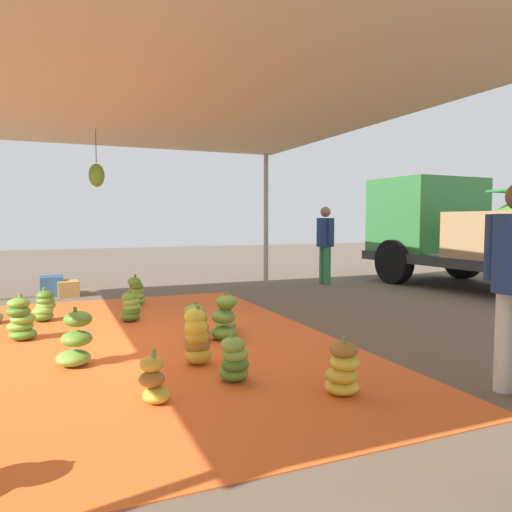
{
  "coord_description": "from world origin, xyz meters",
  "views": [
    {
      "loc": [
        5.68,
        -0.93,
        1.44
      ],
      "look_at": [
        0.32,
        1.33,
        1.01
      ],
      "focal_mm": 33.85,
      "sensor_mm": 36.0,
      "label": 1
    }
  ],
  "objects_px": {
    "banana_bunch_5": "(154,381)",
    "banana_bunch_4": "(197,338)",
    "worker_0": "(325,239)",
    "banana_bunch_9": "(196,324)",
    "banana_bunch_2": "(76,341)",
    "crate_1": "(52,286)",
    "banana_bunch_11": "(234,360)",
    "banana_bunch_12": "(21,320)",
    "banana_bunch_1": "(225,319)",
    "banana_bunch_7": "(225,316)",
    "crate_0": "(68,288)",
    "banana_bunch_0": "(136,292)",
    "cargo_truck_main": "(508,230)",
    "banana_bunch_3": "(343,370)",
    "banana_bunch_10": "(44,307)",
    "banana_bunch_6": "(131,308)"
  },
  "relations": [
    {
      "from": "banana_bunch_0",
      "to": "banana_bunch_1",
      "type": "height_order",
      "value": "banana_bunch_1"
    },
    {
      "from": "crate_1",
      "to": "banana_bunch_11",
      "type": "bearing_deg",
      "value": 13.88
    },
    {
      "from": "banana_bunch_12",
      "to": "worker_0",
      "type": "xyz_separation_m",
      "value": [
        -2.99,
        5.99,
        0.77
      ]
    },
    {
      "from": "banana_bunch_5",
      "to": "banana_bunch_11",
      "type": "height_order",
      "value": "banana_bunch_11"
    },
    {
      "from": "banana_bunch_2",
      "to": "banana_bunch_4",
      "type": "height_order",
      "value": "banana_bunch_4"
    },
    {
      "from": "cargo_truck_main",
      "to": "worker_0",
      "type": "height_order",
      "value": "cargo_truck_main"
    },
    {
      "from": "banana_bunch_0",
      "to": "crate_1",
      "type": "relative_size",
      "value": 0.96
    },
    {
      "from": "banana_bunch_9",
      "to": "worker_0",
      "type": "relative_size",
      "value": 0.27
    },
    {
      "from": "banana_bunch_11",
      "to": "banana_bunch_9",
      "type": "bearing_deg",
      "value": 176.81
    },
    {
      "from": "banana_bunch_5",
      "to": "worker_0",
      "type": "xyz_separation_m",
      "value": [
        -5.6,
        4.91,
        0.83
      ]
    },
    {
      "from": "banana_bunch_6",
      "to": "crate_0",
      "type": "height_order",
      "value": "banana_bunch_6"
    },
    {
      "from": "banana_bunch_2",
      "to": "banana_bunch_9",
      "type": "xyz_separation_m",
      "value": [
        -0.49,
        1.36,
        -0.04
      ]
    },
    {
      "from": "banana_bunch_2",
      "to": "worker_0",
      "type": "height_order",
      "value": "worker_0"
    },
    {
      "from": "banana_bunch_3",
      "to": "banana_bunch_10",
      "type": "distance_m",
      "value": 4.72
    },
    {
      "from": "worker_0",
      "to": "banana_bunch_9",
      "type": "bearing_deg",
      "value": -46.54
    },
    {
      "from": "banana_bunch_7",
      "to": "banana_bunch_9",
      "type": "xyz_separation_m",
      "value": [
        0.35,
        -0.49,
        0.01
      ]
    },
    {
      "from": "cargo_truck_main",
      "to": "crate_0",
      "type": "distance_m",
      "value": 8.65
    },
    {
      "from": "banana_bunch_10",
      "to": "crate_1",
      "type": "bearing_deg",
      "value": 177.81
    },
    {
      "from": "banana_bunch_10",
      "to": "crate_1",
      "type": "xyz_separation_m",
      "value": [
        -2.56,
        0.1,
        -0.03
      ]
    },
    {
      "from": "banana_bunch_1",
      "to": "banana_bunch_9",
      "type": "relative_size",
      "value": 1.2
    },
    {
      "from": "banana_bunch_2",
      "to": "banana_bunch_12",
      "type": "bearing_deg",
      "value": -157.59
    },
    {
      "from": "banana_bunch_5",
      "to": "banana_bunch_11",
      "type": "xyz_separation_m",
      "value": [
        -0.21,
        0.75,
        0.02
      ]
    },
    {
      "from": "banana_bunch_0",
      "to": "worker_0",
      "type": "relative_size",
      "value": 0.3
    },
    {
      "from": "cargo_truck_main",
      "to": "worker_0",
      "type": "xyz_separation_m",
      "value": [
        -2.45,
        -2.7,
        -0.23
      ]
    },
    {
      "from": "cargo_truck_main",
      "to": "worker_0",
      "type": "relative_size",
      "value": 3.73
    },
    {
      "from": "banana_bunch_3",
      "to": "worker_0",
      "type": "relative_size",
      "value": 0.28
    },
    {
      "from": "banana_bunch_7",
      "to": "banana_bunch_9",
      "type": "distance_m",
      "value": 0.6
    },
    {
      "from": "banana_bunch_0",
      "to": "cargo_truck_main",
      "type": "height_order",
      "value": "cargo_truck_main"
    },
    {
      "from": "banana_bunch_7",
      "to": "banana_bunch_1",
      "type": "bearing_deg",
      "value": -20.08
    },
    {
      "from": "banana_bunch_7",
      "to": "crate_0",
      "type": "xyz_separation_m",
      "value": [
        -3.96,
        -1.78,
        -0.06
      ]
    },
    {
      "from": "banana_bunch_10",
      "to": "worker_0",
      "type": "distance_m",
      "value": 6.11
    },
    {
      "from": "banana_bunch_5",
      "to": "banana_bunch_4",
      "type": "bearing_deg",
      "value": 145.16
    },
    {
      "from": "banana_bunch_3",
      "to": "banana_bunch_7",
      "type": "bearing_deg",
      "value": -176.87
    },
    {
      "from": "banana_bunch_7",
      "to": "banana_bunch_9",
      "type": "bearing_deg",
      "value": -53.94
    },
    {
      "from": "banana_bunch_9",
      "to": "cargo_truck_main",
      "type": "bearing_deg",
      "value": 101.76
    },
    {
      "from": "banana_bunch_6",
      "to": "banana_bunch_10",
      "type": "bearing_deg",
      "value": -114.18
    },
    {
      "from": "banana_bunch_11",
      "to": "crate_0",
      "type": "xyz_separation_m",
      "value": [
        -5.85,
        -1.21,
        -0.05
      ]
    },
    {
      "from": "banana_bunch_2",
      "to": "banana_bunch_11",
      "type": "height_order",
      "value": "banana_bunch_2"
    },
    {
      "from": "cargo_truck_main",
      "to": "banana_bunch_10",
      "type": "bearing_deg",
      "value": -93.69
    },
    {
      "from": "banana_bunch_2",
      "to": "banana_bunch_12",
      "type": "xyz_separation_m",
      "value": [
        -1.35,
        -0.56,
        -0.01
      ]
    },
    {
      "from": "banana_bunch_9",
      "to": "banana_bunch_10",
      "type": "height_order",
      "value": "banana_bunch_10"
    },
    {
      "from": "crate_1",
      "to": "banana_bunch_10",
      "type": "bearing_deg",
      "value": -2.19
    },
    {
      "from": "banana_bunch_2",
      "to": "crate_1",
      "type": "distance_m",
      "value": 5.0
    },
    {
      "from": "banana_bunch_0",
      "to": "banana_bunch_9",
      "type": "distance_m",
      "value": 2.71
    },
    {
      "from": "banana_bunch_4",
      "to": "banana_bunch_5",
      "type": "distance_m",
      "value": 1.04
    },
    {
      "from": "banana_bunch_2",
      "to": "banana_bunch_12",
      "type": "height_order",
      "value": "banana_bunch_2"
    },
    {
      "from": "banana_bunch_2",
      "to": "banana_bunch_0",
      "type": "bearing_deg",
      "value": 161.23
    },
    {
      "from": "banana_bunch_1",
      "to": "banana_bunch_10",
      "type": "height_order",
      "value": "banana_bunch_1"
    },
    {
      "from": "banana_bunch_9",
      "to": "worker_0",
      "type": "xyz_separation_m",
      "value": [
        -3.86,
        4.07,
        0.8
      ]
    },
    {
      "from": "banana_bunch_1",
      "to": "crate_0",
      "type": "height_order",
      "value": "banana_bunch_1"
    }
  ]
}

